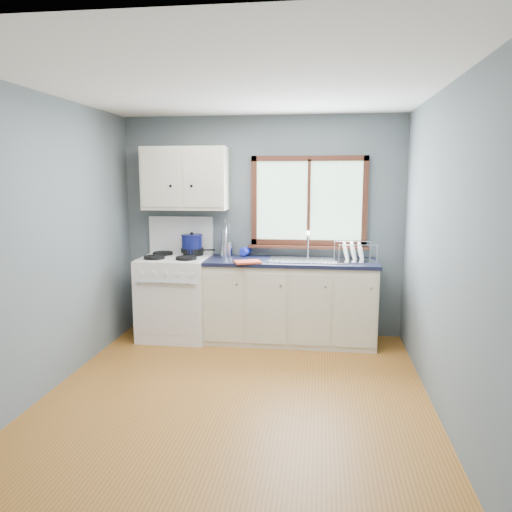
# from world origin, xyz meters

# --- Properties ---
(floor) EXTENTS (3.20, 3.60, 0.02)m
(floor) POSITION_xyz_m (0.00, 0.00, -0.01)
(floor) COLOR #A36425
(floor) RESTS_ON ground
(ceiling) EXTENTS (3.20, 3.60, 0.02)m
(ceiling) POSITION_xyz_m (0.00, 0.00, 2.51)
(ceiling) COLOR white
(ceiling) RESTS_ON wall_back
(wall_back) EXTENTS (3.20, 0.02, 2.50)m
(wall_back) POSITION_xyz_m (0.00, 1.81, 1.25)
(wall_back) COLOR slate
(wall_back) RESTS_ON ground
(wall_front) EXTENTS (3.20, 0.02, 2.50)m
(wall_front) POSITION_xyz_m (0.00, -1.81, 1.25)
(wall_front) COLOR slate
(wall_front) RESTS_ON ground
(wall_left) EXTENTS (0.02, 3.60, 2.50)m
(wall_left) POSITION_xyz_m (-1.61, 0.00, 1.25)
(wall_left) COLOR slate
(wall_left) RESTS_ON ground
(wall_right) EXTENTS (0.02, 3.60, 2.50)m
(wall_right) POSITION_xyz_m (1.61, 0.00, 1.25)
(wall_right) COLOR slate
(wall_right) RESTS_ON ground
(gas_range) EXTENTS (0.76, 0.69, 1.36)m
(gas_range) POSITION_xyz_m (-0.95, 1.47, 0.49)
(gas_range) COLOR white
(gas_range) RESTS_ON floor
(base_cabinets) EXTENTS (1.85, 0.60, 0.88)m
(base_cabinets) POSITION_xyz_m (0.36, 1.49, 0.41)
(base_cabinets) COLOR beige
(base_cabinets) RESTS_ON floor
(countertop) EXTENTS (1.89, 0.64, 0.04)m
(countertop) POSITION_xyz_m (0.36, 1.49, 0.90)
(countertop) COLOR black
(countertop) RESTS_ON base_cabinets
(sink) EXTENTS (0.84, 0.46, 0.44)m
(sink) POSITION_xyz_m (0.54, 1.49, 0.86)
(sink) COLOR silver
(sink) RESTS_ON countertop
(window) EXTENTS (1.36, 0.10, 1.03)m
(window) POSITION_xyz_m (0.54, 1.77, 1.48)
(window) COLOR #9EC6A8
(window) RESTS_ON wall_back
(upper_cabinets) EXTENTS (0.95, 0.35, 0.70)m
(upper_cabinets) POSITION_xyz_m (-0.85, 1.63, 1.80)
(upper_cabinets) COLOR beige
(upper_cabinets) RESTS_ON wall_back
(skillet) EXTENTS (0.41, 0.31, 0.05)m
(skillet) POSITION_xyz_m (-0.78, 1.63, 0.99)
(skillet) COLOR black
(skillet) RESTS_ON gas_range
(stockpot) EXTENTS (0.27, 0.27, 0.24)m
(stockpot) POSITION_xyz_m (-0.78, 1.62, 1.07)
(stockpot) COLOR #0D114A
(stockpot) RESTS_ON gas_range
(utensil_crock) EXTENTS (0.14, 0.14, 0.42)m
(utensil_crock) POSITION_xyz_m (-0.39, 1.70, 1.01)
(utensil_crock) COLOR silver
(utensil_crock) RESTS_ON countertop
(thermos) EXTENTS (0.10, 0.10, 0.33)m
(thermos) POSITION_xyz_m (-0.40, 1.59, 1.08)
(thermos) COLOR silver
(thermos) RESTS_ON countertop
(soap_bottle) EXTENTS (0.12, 0.12, 0.26)m
(soap_bottle) POSITION_xyz_m (-0.20, 1.63, 1.05)
(soap_bottle) COLOR #1B26C6
(soap_bottle) RESTS_ON countertop
(dish_towel) EXTENTS (0.32, 0.28, 0.02)m
(dish_towel) POSITION_xyz_m (-0.08, 1.25, 0.93)
(dish_towel) COLOR #DC5130
(dish_towel) RESTS_ON countertop
(dish_rack) EXTENTS (0.46, 0.37, 0.22)m
(dish_rack) POSITION_xyz_m (1.03, 1.46, 0.98)
(dish_rack) COLOR silver
(dish_rack) RESTS_ON countertop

